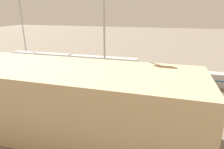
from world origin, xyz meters
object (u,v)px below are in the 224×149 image
object	(u,v)px
train_on_track_2	(94,69)
light_mast_1	(104,18)
light_mast_0	(21,15)
train_on_track_3	(129,78)
maintenance_shed	(34,95)
train_on_track_4	(35,75)
train_on_track_1	(71,62)

from	to	relation	value
train_on_track_2	light_mast_1	world-z (taller)	light_mast_1
light_mast_1	light_mast_0	bearing A→B (deg)	-30.95
train_on_track_3	light_mast_0	xyz separation A→B (m)	(48.74, -18.66, 16.08)
train_on_track_2	light_mast_0	world-z (taller)	light_mast_0
train_on_track_3	train_on_track_2	bearing A→B (deg)	-22.28
light_mast_0	light_mast_1	world-z (taller)	light_mast_0
light_mast_1	maintenance_shed	distance (m)	21.83
train_on_track_3	light_mast_1	xyz separation A→B (m)	(4.39, 7.93, 15.93)
train_on_track_2	train_on_track_4	size ratio (longest dim) A/B	13.90
light_mast_1	maintenance_shed	world-z (taller)	light_mast_1
train_on_track_1	maintenance_shed	world-z (taller)	maintenance_shed
train_on_track_4	maintenance_shed	distance (m)	24.06
train_on_track_3	light_mast_0	size ratio (longest dim) A/B	0.35
train_on_track_3	train_on_track_4	world-z (taller)	same
train_on_track_2	maintenance_shed	world-z (taller)	maintenance_shed
light_mast_0	light_mast_1	xyz separation A→B (m)	(-44.35, 26.59, -0.15)
train_on_track_4	light_mast_0	size ratio (longest dim) A/B	0.35
train_on_track_2	train_on_track_1	world-z (taller)	train_on_track_1
train_on_track_3	train_on_track_1	world-z (taller)	same
light_mast_1	maintenance_shed	xyz separation A→B (m)	(7.86, 16.05, -12.53)
train_on_track_4	light_mast_0	bearing A→B (deg)	-46.95
maintenance_shed	train_on_track_2	bearing A→B (deg)	-90.09
train_on_track_3	maintenance_shed	bearing A→B (deg)	62.94
train_on_track_1	light_mast_0	world-z (taller)	light_mast_0
train_on_track_4	maintenance_shed	xyz separation A→B (m)	(-14.39, 18.98, 3.41)
train_on_track_3	train_on_track_1	distance (m)	24.98
train_on_track_2	train_on_track_3	xyz separation A→B (m)	(-12.20, 5.00, 0.11)
train_on_track_2	light_mast_1	bearing A→B (deg)	121.14
light_mast_0	light_mast_1	size ratio (longest dim) A/B	1.01
train_on_track_2	light_mast_1	size ratio (longest dim) A/B	4.86
train_on_track_1	maintenance_shed	bearing A→B (deg)	107.39
train_on_track_1	light_mast_1	xyz separation A→B (m)	(-18.50, 17.93, 15.51)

